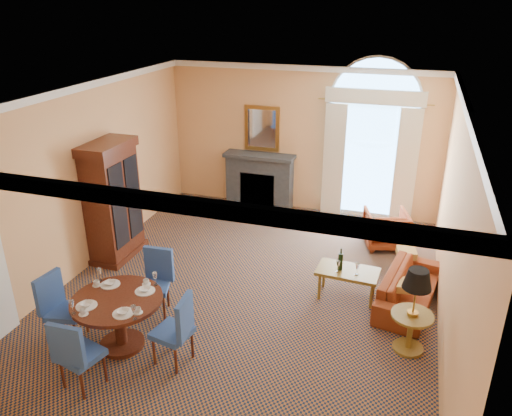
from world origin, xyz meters
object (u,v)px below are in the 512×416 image
(dining_table, at_px, (118,311))
(side_table, at_px, (415,300))
(sofa, at_px, (409,288))
(coffee_table, at_px, (347,272))
(armoire, at_px, (113,203))
(armchair, at_px, (386,229))

(dining_table, xyz_separation_m, side_table, (3.81, 1.15, 0.22))
(sofa, distance_m, side_table, 1.30)
(side_table, bearing_deg, coffee_table, 134.37)
(dining_table, relative_size, sofa, 0.67)
(armoire, distance_m, dining_table, 2.81)
(sofa, relative_size, armchair, 2.29)
(dining_table, bearing_deg, side_table, 16.84)
(armoire, relative_size, armchair, 2.76)
(coffee_table, bearing_deg, side_table, -42.19)
(armoire, relative_size, coffee_table, 2.19)
(armchair, bearing_deg, coffee_table, 60.82)
(dining_table, height_order, side_table, side_table)
(dining_table, xyz_separation_m, sofa, (3.76, 2.34, -0.31))
(armchair, bearing_deg, side_table, 83.61)
(sofa, bearing_deg, armoire, 100.36)
(dining_table, bearing_deg, coffee_table, 38.20)
(sofa, relative_size, coffee_table, 1.82)
(armoire, bearing_deg, sofa, 0.27)
(armoire, bearing_deg, side_table, -12.34)
(dining_table, distance_m, armchair, 5.34)
(armchair, height_order, coffee_table, coffee_table)
(coffee_table, height_order, side_table, side_table)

